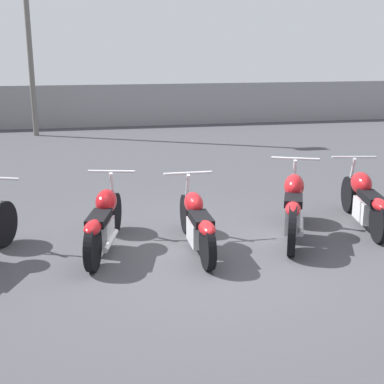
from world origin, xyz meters
TOP-DOWN VIEW (x-y plane):
  - ground_plane at (0.00, 0.00)m, footprint 60.00×60.00m
  - fence_back at (0.00, 11.94)m, footprint 40.00×0.04m
  - motorcycle_slot_1 at (-1.26, 0.43)m, footprint 0.78×1.94m
  - motorcycle_slot_2 at (-0.05, 0.20)m, footprint 0.69×1.93m
  - motorcycle_slot_3 at (1.37, 0.40)m, footprint 0.99×1.92m
  - motorcycle_slot_4 at (2.62, 0.67)m, footprint 0.74×2.01m

SIDE VIEW (x-z plane):
  - ground_plane at x=0.00m, z-range 0.00..0.00m
  - motorcycle_slot_2 at x=-0.05m, z-range -0.08..0.85m
  - motorcycle_slot_1 at x=-1.26m, z-range -0.07..0.89m
  - motorcycle_slot_4 at x=2.62m, z-range -0.06..0.89m
  - motorcycle_slot_3 at x=1.37m, z-range -0.07..0.98m
  - fence_back at x=0.00m, z-range 0.00..1.41m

